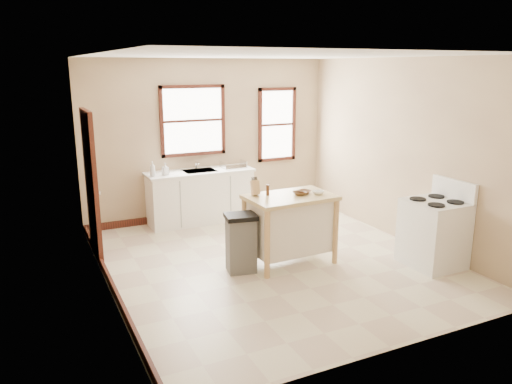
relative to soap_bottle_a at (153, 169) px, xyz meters
The scene contains 23 objects.
floor 2.61m from the soap_bottle_a, 61.50° to the right, with size 5.00×5.00×0.00m, color beige.
ceiling 2.97m from the soap_bottle_a, 61.50° to the right, with size 5.00×5.00×0.00m, color white.
wall_back 1.26m from the soap_bottle_a, 19.27° to the left, with size 4.50×0.04×2.80m, color tan.
wall_left 2.40m from the soap_bottle_a, 117.83° to the right, with size 0.04×5.00×2.80m, color tan.
wall_right 4.01m from the soap_bottle_a, 31.78° to the right, with size 0.04×5.00×2.80m, color tan.
window_main 1.16m from the soap_bottle_a, 24.26° to the left, with size 1.17×0.06×1.22m, color black, non-canonical shape.
window_side 2.58m from the soap_bottle_a, ahead, with size 0.77×0.06×1.37m, color black, non-canonical shape.
door_left 1.34m from the soap_bottle_a, 143.16° to the right, with size 0.06×0.90×2.10m, color black.
baseboard_back 1.55m from the soap_bottle_a, 17.92° to the left, with size 4.50×0.04×0.12m, color black.
baseboard_left 2.56m from the soap_bottle_a, 117.19° to the right, with size 0.04×5.00×0.12m, color black.
sink_counter 1.03m from the soap_bottle_a, ahead, with size 1.86×0.62×0.92m, color white, non-canonical shape.
faucet 0.89m from the soap_bottle_a, 18.35° to the left, with size 0.03×0.03×0.22m, color silver.
soap_bottle_a is the anchor object (origin of this frame).
soap_bottle_b 0.21m from the soap_bottle_a, ahead, with size 0.09×0.09×0.20m, color #B2B2B2.
dish_rack 1.47m from the soap_bottle_a, ahead, with size 0.42×0.32×0.11m, color silver, non-canonical shape.
kitchen_island 2.64m from the soap_bottle_a, 59.11° to the right, with size 1.18×0.75×0.96m, color #EBCE8A, non-canonical shape.
knife_block 2.20m from the soap_bottle_a, 65.97° to the right, with size 0.10×0.10×0.20m, color tan, non-canonical shape.
pepper_grinder 2.32m from the soap_bottle_a, 63.14° to the right, with size 0.04×0.04×0.15m, color #452512.
bowl_a 2.67m from the soap_bottle_a, 57.14° to the right, with size 0.19×0.19×0.05m, color brown.
bowl_b 2.69m from the soap_bottle_a, 54.60° to the right, with size 0.17×0.17×0.04m, color brown.
bowl_c 2.88m from the soap_bottle_a, 53.81° to the right, with size 0.16×0.16×0.05m, color white.
trash_bin 2.38m from the soap_bottle_a, 75.07° to the right, with size 0.41×0.34×0.79m, color #585856, non-canonical shape.
gas_stove 4.40m from the soap_bottle_a, 45.94° to the right, with size 0.73×0.74×1.18m, color white, non-canonical shape.
Camera 1 is at (-3.07, -5.81, 2.67)m, focal length 35.00 mm.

